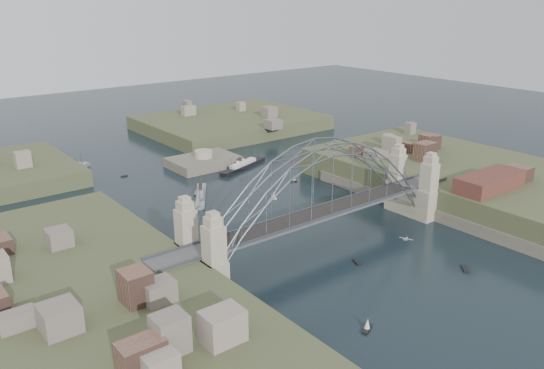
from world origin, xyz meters
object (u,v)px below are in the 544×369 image
(bridge, at_px, (323,195))
(fort_island, at_px, (204,167))
(wharf_shed, at_px, (490,182))
(ocean_liner, at_px, (243,166))
(naval_cruiser_near, at_px, (201,195))
(naval_cruiser_far, at_px, (73,170))

(bridge, height_order, fort_island, bridge)
(fort_island, bearing_deg, wharf_shed, -69.15)
(ocean_liner, bearing_deg, fort_island, 131.58)
(fort_island, xyz_separation_m, ocean_liner, (8.91, -10.05, 1.19))
(wharf_shed, xyz_separation_m, naval_cruiser_near, (-48.98, 58.07, -9.13))
(fort_island, distance_m, naval_cruiser_near, 31.02)
(bridge, xyz_separation_m, fort_island, (12.00, 70.00, -12.66))
(naval_cruiser_far, xyz_separation_m, ocean_liner, (45.57, -30.47, 0.02))
(fort_island, xyz_separation_m, naval_cruiser_near, (-16.98, -25.93, 1.21))
(bridge, xyz_separation_m, naval_cruiser_far, (-24.66, 90.42, -11.50))
(ocean_liner, bearing_deg, naval_cruiser_near, -148.48)
(fort_island, height_order, naval_cruiser_near, fort_island)
(bridge, distance_m, fort_island, 72.14)
(wharf_shed, bearing_deg, naval_cruiser_near, 130.15)
(bridge, height_order, ocean_liner, bridge)
(naval_cruiser_near, bearing_deg, ocean_liner, 31.52)
(bridge, bearing_deg, naval_cruiser_near, 96.45)
(bridge, relative_size, wharf_shed, 4.20)
(naval_cruiser_far, distance_m, ocean_liner, 54.82)
(bridge, relative_size, fort_island, 3.82)
(fort_island, bearing_deg, naval_cruiser_far, 150.88)
(bridge, height_order, wharf_shed, bridge)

